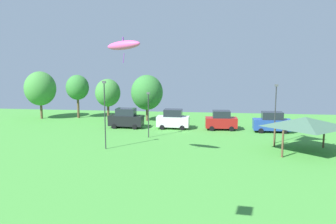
{
  "coord_description": "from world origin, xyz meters",
  "views": [
    {
      "loc": [
        0.52,
        -1.31,
        9.43
      ],
      "look_at": [
        -1.37,
        14.05,
        7.06
      ],
      "focal_mm": 38.0,
      "sensor_mm": 36.0,
      "label": 1
    }
  ],
  "objects_px": {
    "parked_car_second_from_left": "(173,119)",
    "treeline_tree_3": "(147,92)",
    "parked_car_rightmost_in_row": "(272,122)",
    "light_post_1": "(275,111)",
    "treeline_tree_2": "(108,93)",
    "treeline_tree_1": "(77,88)",
    "parked_car_third_from_left": "(221,120)",
    "light_post_2": "(148,112)",
    "parked_car_leftmost": "(126,118)",
    "park_pavilion": "(305,122)",
    "kite_flying_2": "(123,45)",
    "treeline_tree_0": "(40,89)",
    "light_post_0": "(105,111)"
  },
  "relations": [
    {
      "from": "kite_flying_2",
      "to": "treeline_tree_1",
      "type": "height_order",
      "value": "kite_flying_2"
    },
    {
      "from": "parked_car_third_from_left",
      "to": "parked_car_rightmost_in_row",
      "type": "height_order",
      "value": "parked_car_rightmost_in_row"
    },
    {
      "from": "parked_car_rightmost_in_row",
      "to": "parked_car_leftmost",
      "type": "bearing_deg",
      "value": 178.08
    },
    {
      "from": "parked_car_second_from_left",
      "to": "treeline_tree_1",
      "type": "bearing_deg",
      "value": 158.51
    },
    {
      "from": "kite_flying_2",
      "to": "treeline_tree_1",
      "type": "relative_size",
      "value": 0.51
    },
    {
      "from": "kite_flying_2",
      "to": "light_post_1",
      "type": "distance_m",
      "value": 18.65
    },
    {
      "from": "kite_flying_2",
      "to": "treeline_tree_1",
      "type": "distance_m",
      "value": 27.37
    },
    {
      "from": "parked_car_rightmost_in_row",
      "to": "treeline_tree_2",
      "type": "relative_size",
      "value": 0.75
    },
    {
      "from": "kite_flying_2",
      "to": "light_post_1",
      "type": "bearing_deg",
      "value": 33.5
    },
    {
      "from": "parked_car_second_from_left",
      "to": "treeline_tree_3",
      "type": "bearing_deg",
      "value": 130.74
    },
    {
      "from": "light_post_0",
      "to": "treeline_tree_0",
      "type": "bearing_deg",
      "value": 132.37
    },
    {
      "from": "light_post_0",
      "to": "treeline_tree_3",
      "type": "height_order",
      "value": "light_post_0"
    },
    {
      "from": "parked_car_second_from_left",
      "to": "treeline_tree_2",
      "type": "height_order",
      "value": "treeline_tree_2"
    },
    {
      "from": "parked_car_third_from_left",
      "to": "parked_car_rightmost_in_row",
      "type": "xyz_separation_m",
      "value": [
        6.38,
        -0.76,
        0.03
      ]
    },
    {
      "from": "parked_car_leftmost",
      "to": "treeline_tree_3",
      "type": "xyz_separation_m",
      "value": [
        1.86,
        5.76,
        2.99
      ]
    },
    {
      "from": "parked_car_rightmost_in_row",
      "to": "treeline_tree_3",
      "type": "xyz_separation_m",
      "value": [
        -17.28,
        6.28,
        3.0
      ]
    },
    {
      "from": "light_post_1",
      "to": "parked_car_leftmost",
      "type": "bearing_deg",
      "value": 160.02
    },
    {
      "from": "light_post_1",
      "to": "treeline_tree_2",
      "type": "height_order",
      "value": "light_post_1"
    },
    {
      "from": "light_post_1",
      "to": "treeline_tree_0",
      "type": "bearing_deg",
      "value": 159.68
    },
    {
      "from": "treeline_tree_0",
      "to": "treeline_tree_3",
      "type": "relative_size",
      "value": 1.06
    },
    {
      "from": "light_post_2",
      "to": "treeline_tree_1",
      "type": "relative_size",
      "value": 0.8
    },
    {
      "from": "parked_car_leftmost",
      "to": "light_post_1",
      "type": "height_order",
      "value": "light_post_1"
    },
    {
      "from": "parked_car_second_from_left",
      "to": "treeline_tree_3",
      "type": "height_order",
      "value": "treeline_tree_3"
    },
    {
      "from": "treeline_tree_2",
      "to": "parked_car_leftmost",
      "type": "bearing_deg",
      "value": -54.5
    },
    {
      "from": "parked_car_leftmost",
      "to": "park_pavilion",
      "type": "relative_size",
      "value": 0.72
    },
    {
      "from": "parked_car_rightmost_in_row",
      "to": "treeline_tree_2",
      "type": "xyz_separation_m",
      "value": [
        -23.34,
        6.42,
        2.86
      ]
    },
    {
      "from": "parked_car_second_from_left",
      "to": "treeline_tree_2",
      "type": "bearing_deg",
      "value": 153.39
    },
    {
      "from": "light_post_0",
      "to": "treeline_tree_3",
      "type": "bearing_deg",
      "value": 85.64
    },
    {
      "from": "parked_car_second_from_left",
      "to": "parked_car_rightmost_in_row",
      "type": "xyz_separation_m",
      "value": [
        12.76,
        -0.68,
        -0.0
      ]
    },
    {
      "from": "parked_car_leftmost",
      "to": "treeline_tree_0",
      "type": "relative_size",
      "value": 0.64
    },
    {
      "from": "parked_car_leftmost",
      "to": "parked_car_rightmost_in_row",
      "type": "xyz_separation_m",
      "value": [
        19.14,
        -0.52,
        -0.02
      ]
    },
    {
      "from": "parked_car_leftmost",
      "to": "light_post_1",
      "type": "bearing_deg",
      "value": -16.94
    },
    {
      "from": "park_pavilion",
      "to": "light_post_2",
      "type": "bearing_deg",
      "value": 164.31
    },
    {
      "from": "parked_car_leftmost",
      "to": "treeline_tree_1",
      "type": "height_order",
      "value": "treeline_tree_1"
    },
    {
      "from": "parked_car_leftmost",
      "to": "light_post_1",
      "type": "relative_size",
      "value": 0.71
    },
    {
      "from": "parked_car_rightmost_in_row",
      "to": "kite_flying_2",
      "type": "bearing_deg",
      "value": -134.39
    },
    {
      "from": "light_post_2",
      "to": "park_pavilion",
      "type": "bearing_deg",
      "value": -15.69
    },
    {
      "from": "parked_car_third_from_left",
      "to": "treeline_tree_3",
      "type": "relative_size",
      "value": 0.61
    },
    {
      "from": "parked_car_third_from_left",
      "to": "light_post_2",
      "type": "xyz_separation_m",
      "value": [
        -8.7,
        -5.66,
        1.85
      ]
    },
    {
      "from": "kite_flying_2",
      "to": "treeline_tree_1",
      "type": "bearing_deg",
      "value": 119.76
    },
    {
      "from": "parked_car_leftmost",
      "to": "park_pavilion",
      "type": "bearing_deg",
      "value": -22.93
    },
    {
      "from": "treeline_tree_1",
      "to": "parked_car_second_from_left",
      "type": "bearing_deg",
      "value": -23.36
    },
    {
      "from": "parked_car_third_from_left",
      "to": "park_pavilion",
      "type": "relative_size",
      "value": 0.64
    },
    {
      "from": "parked_car_rightmost_in_row",
      "to": "treeline_tree_0",
      "type": "relative_size",
      "value": 0.64
    },
    {
      "from": "parked_car_second_from_left",
      "to": "park_pavilion",
      "type": "height_order",
      "value": "park_pavilion"
    },
    {
      "from": "parked_car_second_from_left",
      "to": "treeline_tree_3",
      "type": "distance_m",
      "value": 7.8
    },
    {
      "from": "parked_car_leftmost",
      "to": "kite_flying_2",
      "type": "bearing_deg",
      "value": -73.47
    },
    {
      "from": "parked_car_third_from_left",
      "to": "park_pavilion",
      "type": "bearing_deg",
      "value": -55.59
    },
    {
      "from": "parked_car_second_from_left",
      "to": "treeline_tree_1",
      "type": "xyz_separation_m",
      "value": [
        -15.76,
        6.81,
        3.52
      ]
    },
    {
      "from": "treeline_tree_1",
      "to": "treeline_tree_3",
      "type": "relative_size",
      "value": 0.98
    }
  ]
}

